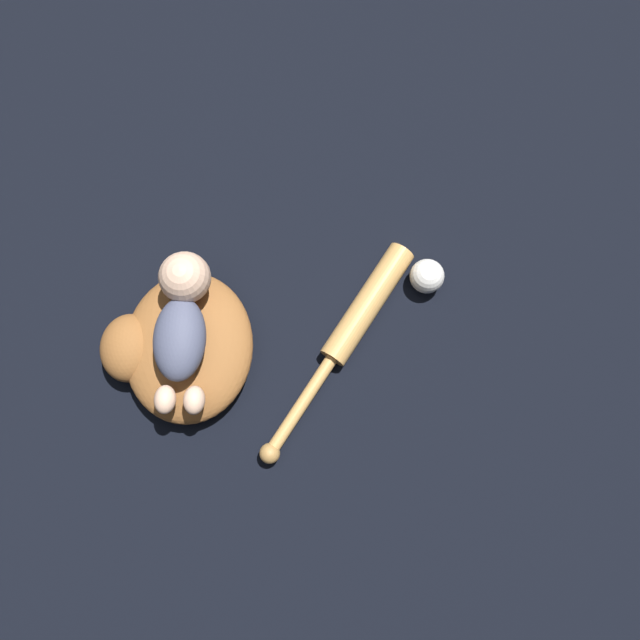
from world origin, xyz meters
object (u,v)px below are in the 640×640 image
object	(u,v)px
baby_figure	(183,318)
baseball	(427,276)
baseball_glove	(180,348)
baseball_bat	(353,326)

from	to	relation	value
baby_figure	baseball	size ratio (longest dim) A/B	4.25
baseball_glove	baseball	world-z (taller)	baseball_glove
baby_figure	baseball_bat	xyz separation A→B (m)	(0.13, -0.32, -0.11)
baseball_glove	baseball_bat	world-z (taller)	baseball_glove
baseball	baseball_glove	bearing A→B (deg)	128.05
baby_figure	baseball_bat	size ratio (longest dim) A/B	0.60
baseball_glove	baby_figure	distance (m)	0.11
baby_figure	baseball_bat	distance (m)	0.37
baseball_bat	baseball	world-z (taller)	baseball
baby_figure	baseball_glove	bearing A→B (deg)	173.30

